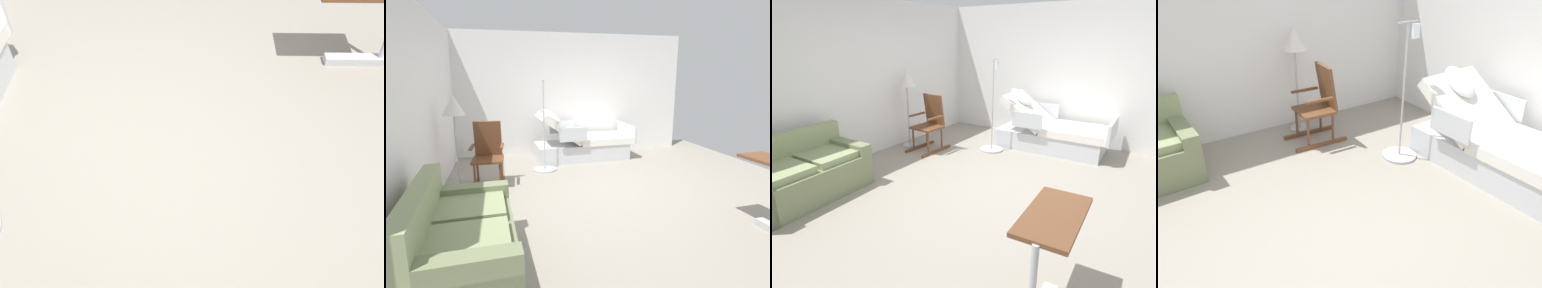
{
  "view_description": "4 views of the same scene",
  "coord_description": "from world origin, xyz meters",
  "views": [
    {
      "loc": [
        -0.4,
        2.25,
        2.8
      ],
      "look_at": [
        -0.26,
        0.39,
        0.64
      ],
      "focal_mm": 40.01,
      "sensor_mm": 36.0,
      "label": 1
    },
    {
      "loc": [
        -4.39,
        1.56,
        1.75
      ],
      "look_at": [
        -0.18,
        0.54,
        0.82
      ],
      "focal_mm": 29.33,
      "sensor_mm": 36.0,
      "label": 2
    },
    {
      "loc": [
        -3.71,
        -2.02,
        2.06
      ],
      "look_at": [
        -0.16,
        0.42,
        0.61
      ],
      "focal_mm": 29.89,
      "sensor_mm": 36.0,
      "label": 3
    },
    {
      "loc": [
        -1.49,
        -2.36,
        2.38
      ],
      "look_at": [
        0.26,
        0.33,
        0.7
      ],
      "focal_mm": 34.83,
      "sensor_mm": 36.0,
      "label": 4
    }
  ],
  "objects": [
    {
      "name": "ground_plane",
      "position": [
        0.0,
        0.0,
        0.0
      ],
      "size": [
        6.75,
        6.75,
        0.0
      ],
      "primitive_type": "plane",
      "color": "gray"
    },
    {
      "name": "rocking_chair",
      "position": [
        0.72,
        1.81,
        0.5
      ],
      "size": [
        0.78,
        0.52,
        1.05
      ],
      "color": "brown",
      "rests_on": "ground"
    },
    {
      "name": "back_wall",
      "position": [
        0.0,
        2.6,
        1.35
      ],
      "size": [
        5.6,
        0.1,
        2.7
      ],
      "primitive_type": "cube",
      "color": "white",
      "rests_on": "ground"
    },
    {
      "name": "hospital_bed",
      "position": [
        2.05,
        -0.08,
        0.31
      ],
      "size": [
        1.07,
        2.1,
        1.14
      ],
      "color": "silver",
      "rests_on": "ground"
    },
    {
      "name": "floor_lamp",
      "position": [
        0.63,
        2.27,
        1.23
      ],
      "size": [
        0.34,
        0.34,
        1.48
      ],
      "color": "#B2B5BA",
      "rests_on": "ground"
    },
    {
      "name": "iv_pole",
      "position": [
        1.35,
        0.82,
        0.25
      ],
      "size": [
        0.44,
        0.44,
        1.69
      ],
      "color": "#B2B5BA",
      "rests_on": "ground"
    }
  ]
}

